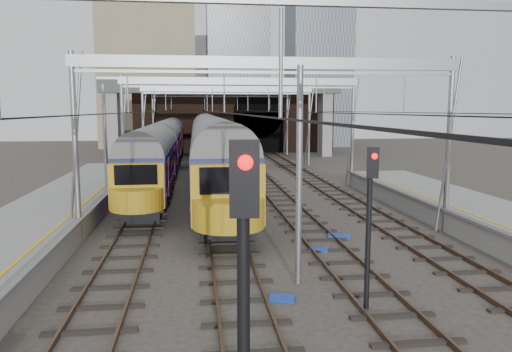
{
  "coord_description": "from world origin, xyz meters",
  "views": [
    {
      "loc": [
        -3.28,
        -13.41,
        5.64
      ],
      "look_at": [
        -0.32,
        10.59,
        2.4
      ],
      "focal_mm": 35.0,
      "sensor_mm": 36.0,
      "label": 1
    }
  ],
  "objects": [
    {
      "name": "retaining_wall",
      "position": [
        1.4,
        51.93,
        4.33
      ],
      "size": [
        28.0,
        2.75,
        9.0
      ],
      "color": "black",
      "rests_on": "ground"
    },
    {
      "name": "train_main",
      "position": [
        -2.0,
        41.07,
        2.64
      ],
      "size": [
        3.05,
        70.45,
        5.16
      ],
      "color": "black",
      "rests_on": "ground"
    },
    {
      "name": "city_skyline",
      "position": [
        2.73,
        70.48,
        17.09
      ],
      "size": [
        37.5,
        27.5,
        60.0
      ],
      "color": "tan",
      "rests_on": "ground"
    },
    {
      "name": "ground",
      "position": [
        0.0,
        0.0,
        0.0
      ],
      "size": [
        160.0,
        160.0,
        0.0
      ],
      "primitive_type": "plane",
      "color": "#38332D",
      "rests_on": "ground"
    },
    {
      "name": "overhead_line",
      "position": [
        0.0,
        21.49,
        6.57
      ],
      "size": [
        16.8,
        80.0,
        8.0
      ],
      "color": "gray",
      "rests_on": "ground"
    },
    {
      "name": "signal_near_left",
      "position": [
        -2.68,
        -7.26,
        3.29
      ],
      "size": [
        0.39,
        0.48,
        5.27
      ],
      "rotation": [
        0.0,
        0.0,
        -0.11
      ],
      "color": "black",
      "rests_on": "ground"
    },
    {
      "name": "signal_near_centre",
      "position": [
        1.5,
        -0.37,
        2.94
      ],
      "size": [
        0.37,
        0.46,
        4.62
      ],
      "rotation": [
        0.0,
        0.0,
        -0.32
      ],
      "color": "black",
      "rests_on": "ground"
    },
    {
      "name": "equip_cover_c",
      "position": [
        1.57,
        5.57,
        0.04
      ],
      "size": [
        0.83,
        0.66,
        0.09
      ],
      "primitive_type": "cube",
      "rotation": [
        0.0,
        0.0,
        -0.22
      ],
      "color": "#173BB0",
      "rests_on": "ground"
    },
    {
      "name": "overbridge",
      "position": [
        0.0,
        46.0,
        7.27
      ],
      "size": [
        28.0,
        3.0,
        9.25
      ],
      "color": "gray",
      "rests_on": "ground"
    },
    {
      "name": "equip_cover_b",
      "position": [
        3.01,
        7.49,
        0.06
      ],
      "size": [
        1.11,
        0.91,
        0.11
      ],
      "primitive_type": "cube",
      "rotation": [
        0.0,
        0.0,
        -0.27
      ],
      "color": "#173BB0",
      "rests_on": "ground"
    },
    {
      "name": "equip_cover_a",
      "position": [
        -0.76,
        0.65,
        0.05
      ],
      "size": [
        0.9,
        0.75,
        0.09
      ],
      "primitive_type": "cube",
      "rotation": [
        0.0,
        0.0,
        -0.3
      ],
      "color": "#173BB0",
      "rests_on": "ground"
    },
    {
      "name": "tracks",
      "position": [
        0.0,
        15.0,
        0.02
      ],
      "size": [
        14.4,
        80.0,
        0.22
      ],
      "color": "#4C3828",
      "rests_on": "ground"
    },
    {
      "name": "train_second",
      "position": [
        -6.0,
        33.04,
        2.4
      ],
      "size": [
        2.66,
        46.21,
        4.63
      ],
      "color": "black",
      "rests_on": "ground"
    }
  ]
}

